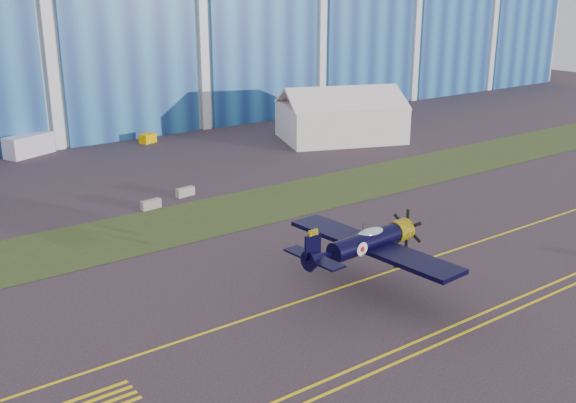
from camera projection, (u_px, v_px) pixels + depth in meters
ground at (276, 272)px, 50.55m from camera, size 260.00×260.00×0.00m
grass_median at (188, 221)px, 61.29m from camera, size 260.00×10.00×0.02m
hangar at (0, 24)px, 101.07m from camera, size 220.00×45.70×30.00m
taxiway_centreline at (318, 295)px, 46.71m from camera, size 200.00×0.20×0.02m
edge_line_near at (419, 353)px, 39.41m from camera, size 80.00×0.20×0.02m
edge_line_far at (407, 346)px, 40.18m from camera, size 80.00×0.20×0.02m
warbird at (366, 242)px, 46.02m from camera, size 12.68×14.90×4.17m
tent at (341, 113)px, 92.75m from camera, size 19.19×16.72×7.46m
shipping_container at (29, 145)px, 84.63m from camera, size 6.60×4.68×2.65m
tug at (148, 138)px, 91.58m from camera, size 2.49×2.06×1.25m
barrier_a at (151, 204)px, 64.61m from camera, size 2.05×0.81×0.90m
barrier_b at (185, 192)px, 68.50m from camera, size 2.07×0.90×0.90m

